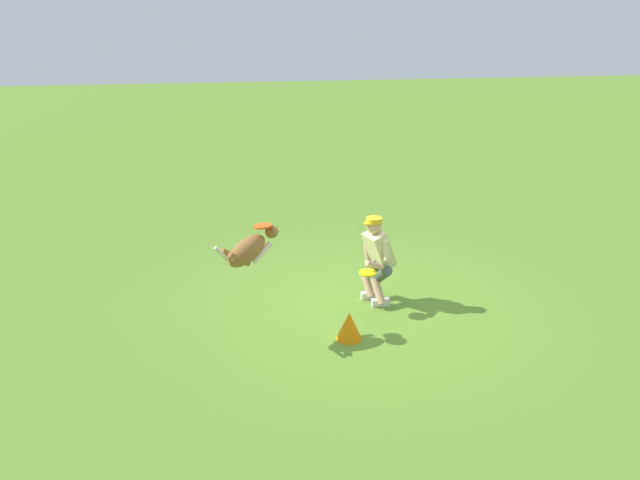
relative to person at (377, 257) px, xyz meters
name	(u,v)px	position (x,y,z in m)	size (l,w,h in m)	color
ground_plane	(359,304)	(0.25, 0.02, -0.70)	(60.00, 60.00, 0.00)	#5D8A2B
person	(377,257)	(0.00, 0.00, 0.00)	(0.53, 0.68, 1.29)	silver
dog	(250,249)	(1.82, 0.73, 0.50)	(0.88, 0.59, 0.53)	#8F5E2E
frisbee_flying	(263,226)	(1.64, 0.64, 0.77)	(0.23, 0.23, 0.02)	#EB4F10
frisbee_held	(368,273)	(0.21, 0.33, -0.09)	(0.24, 0.24, 0.02)	yellow
training_cone	(349,326)	(0.60, 1.02, -0.51)	(0.34, 0.34, 0.38)	orange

